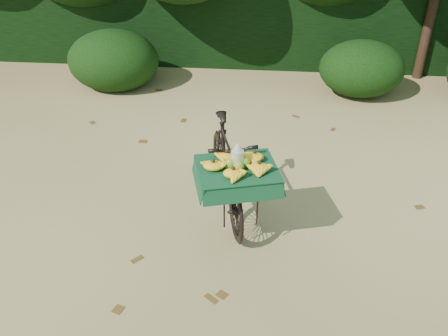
# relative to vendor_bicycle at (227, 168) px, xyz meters

# --- Properties ---
(ground) EXTENTS (80.00, 80.00, 0.00)m
(ground) POSITION_rel_vendor_bicycle_xyz_m (0.56, -0.64, -0.57)
(ground) COLOR tan
(ground) RESTS_ON ground
(vendor_bicycle) EXTENTS (1.13, 1.97, 1.12)m
(vendor_bicycle) POSITION_rel_vendor_bicycle_xyz_m (0.00, 0.00, 0.00)
(vendor_bicycle) COLOR black
(vendor_bicycle) RESTS_ON ground
(hedge_backdrop) EXTENTS (26.00, 1.80, 1.80)m
(hedge_backdrop) POSITION_rel_vendor_bicycle_xyz_m (0.56, 5.66, 0.33)
(hedge_backdrop) COLOR black
(hedge_backdrop) RESTS_ON ground
(bush_clumps) EXTENTS (8.80, 1.70, 0.90)m
(bush_clumps) POSITION_rel_vendor_bicycle_xyz_m (1.06, 3.66, -0.12)
(bush_clumps) COLOR black
(bush_clumps) RESTS_ON ground
(leaf_litter) EXTENTS (7.00, 7.30, 0.01)m
(leaf_litter) POSITION_rel_vendor_bicycle_xyz_m (0.56, 0.01, -0.57)
(leaf_litter) COLOR #513915
(leaf_litter) RESTS_ON ground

